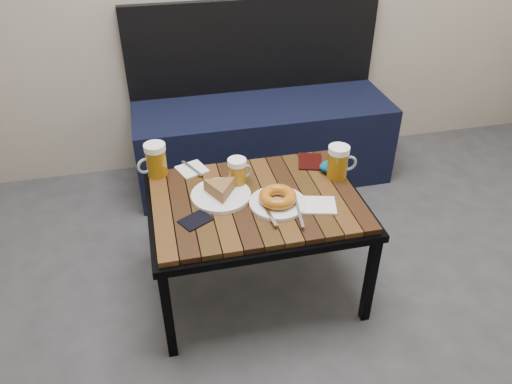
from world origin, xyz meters
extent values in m
cube|color=black|center=(-0.01, 1.74, 0.23)|extent=(1.40, 0.50, 0.45)
cube|color=black|center=(-0.01, 1.97, 0.70)|extent=(1.40, 0.05, 0.50)
cube|color=black|center=(-0.64, 0.59, 0.21)|extent=(0.03, 0.03, 0.42)
cube|color=black|center=(0.14, 0.59, 0.21)|extent=(0.04, 0.03, 0.42)
cube|color=black|center=(-0.64, 1.15, 0.21)|extent=(0.03, 0.04, 0.42)
cube|color=black|center=(0.14, 1.15, 0.21)|extent=(0.04, 0.04, 0.42)
cube|color=black|center=(-0.25, 0.87, 0.43)|extent=(0.84, 0.62, 0.03)
cube|color=#38220C|center=(-0.25, 0.87, 0.46)|extent=(0.80, 0.58, 0.02)
cylinder|color=#905E0B|center=(-0.61, 1.13, 0.53)|extent=(0.11, 0.11, 0.12)
cylinder|color=white|center=(-0.61, 1.13, 0.60)|extent=(0.09, 0.09, 0.03)
torus|color=#8C999E|center=(-0.65, 1.11, 0.53)|extent=(0.07, 0.04, 0.07)
cylinder|color=#905E0B|center=(-0.30, 0.97, 0.52)|extent=(0.10, 0.10, 0.10)
cylinder|color=white|center=(-0.30, 0.97, 0.58)|extent=(0.07, 0.07, 0.02)
torus|color=#8C999E|center=(-0.26, 0.99, 0.52)|extent=(0.06, 0.04, 0.06)
cylinder|color=#905E0B|center=(0.11, 0.95, 0.53)|extent=(0.08, 0.08, 0.11)
cylinder|color=white|center=(0.11, 0.95, 0.60)|extent=(0.09, 0.09, 0.03)
torus|color=#8C999E|center=(0.16, 0.95, 0.53)|extent=(0.07, 0.01, 0.07)
cylinder|color=white|center=(-0.38, 0.91, 0.48)|extent=(0.23, 0.23, 0.02)
cylinder|color=white|center=(-0.18, 0.81, 0.48)|extent=(0.22, 0.22, 0.01)
torus|color=#853B0C|center=(-0.18, 0.81, 0.51)|extent=(0.14, 0.14, 0.05)
cube|color=#A5A8AD|center=(-0.12, 0.75, 0.49)|extent=(0.04, 0.23, 0.00)
cube|color=#A5A8AD|center=(-0.23, 0.75, 0.49)|extent=(0.03, 0.17, 0.00)
cube|color=white|center=(-0.46, 1.13, 0.48)|extent=(0.14, 0.14, 0.01)
cube|color=#A5A8AD|center=(-0.46, 1.13, 0.48)|extent=(0.08, 0.14, 0.00)
cube|color=white|center=(-0.03, 0.76, 0.48)|extent=(0.16, 0.14, 0.01)
cube|color=black|center=(-0.49, 0.78, 0.47)|extent=(0.14, 0.12, 0.01)
cube|color=black|center=(0.04, 1.08, 0.48)|extent=(0.14, 0.16, 0.01)
ellipsoid|color=#05418E|center=(0.11, 0.98, 0.50)|extent=(0.13, 0.09, 0.05)
camera|label=1|loc=(-0.61, -0.67, 1.59)|focal=35.00mm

